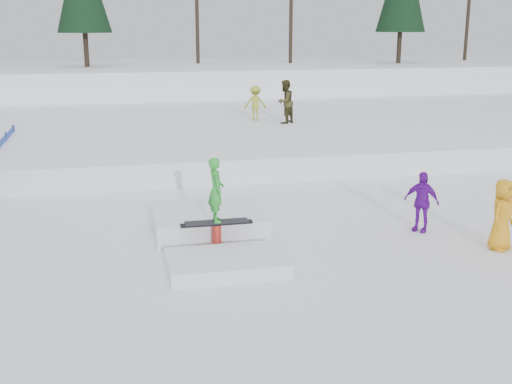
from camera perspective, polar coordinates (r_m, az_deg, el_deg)
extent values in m
plane|color=white|center=(13.33, -0.22, -6.84)|extent=(120.00, 120.00, 0.00)
cube|color=white|center=(42.35, -9.12, 9.51)|extent=(60.00, 14.00, 2.40)
cube|color=white|center=(28.59, -7.17, 5.54)|extent=(50.00, 18.00, 0.80)
cylinder|color=black|center=(25.08, -21.28, 3.72)|extent=(0.05, 0.05, 1.10)
cylinder|color=black|center=(26.94, -20.72, 4.47)|extent=(0.05, 0.05, 1.10)
cylinder|color=black|center=(40.65, -14.86, 12.11)|extent=(0.30, 0.30, 2.00)
cylinder|color=black|center=(43.24, 3.14, 16.67)|extent=(0.24, 0.24, 8.00)
cylinder|color=black|center=(44.26, 12.60, 12.42)|extent=(0.30, 0.30, 2.00)
imported|color=#342F15|center=(27.41, 2.59, 8.02)|extent=(1.13, 1.11, 1.83)
imported|color=#94A22D|center=(28.25, -0.05, 7.91)|extent=(1.10, 0.85, 1.50)
imported|color=#690FA3|center=(15.98, 14.49, -0.83)|extent=(0.86, 0.88, 1.48)
imported|color=orange|center=(15.22, 21.03, -1.88)|extent=(0.94, 0.86, 1.61)
cube|color=white|center=(15.51, -4.27, -2.68)|extent=(2.60, 2.20, 0.54)
cube|color=white|center=(13.21, -2.65, -6.35)|extent=(2.40, 1.60, 0.30)
cylinder|color=red|center=(14.37, -3.49, -5.11)|extent=(0.44, 0.44, 0.06)
cylinder|color=red|center=(14.28, -3.50, -4.09)|extent=(0.20, 0.20, 0.60)
cube|color=black|center=(14.17, -3.52, -2.83)|extent=(1.60, 0.16, 0.06)
cube|color=black|center=(14.16, -3.53, -2.66)|extent=(1.40, 0.28, 0.03)
imported|color=green|center=(13.96, -3.57, 0.20)|extent=(0.34, 0.52, 1.42)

